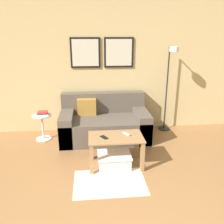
{
  "coord_description": "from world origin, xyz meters",
  "views": [
    {
      "loc": [
        -0.21,
        -1.29,
        1.96
      ],
      "look_at": [
        0.11,
        1.99,
        0.85
      ],
      "focal_mm": 38.0,
      "sensor_mm": 36.0,
      "label": 1
    }
  ],
  "objects_px": {
    "couch": "(104,123)",
    "book_stack": "(43,113)",
    "coffee_table": "(116,143)",
    "cell_phone": "(104,137)",
    "floor_lamp": "(169,80)",
    "remote_control": "(127,134)",
    "storage_bin": "(114,160)",
    "side_table": "(43,125)"
  },
  "relations": [
    {
      "from": "couch",
      "to": "storage_bin",
      "type": "height_order",
      "value": "couch"
    },
    {
      "from": "cell_phone",
      "to": "coffee_table",
      "type": "bearing_deg",
      "value": -24.1
    },
    {
      "from": "remote_control",
      "to": "cell_phone",
      "type": "distance_m",
      "value": 0.36
    },
    {
      "from": "storage_bin",
      "to": "book_stack",
      "type": "xyz_separation_m",
      "value": [
        -1.23,
        1.1,
        0.42
      ]
    },
    {
      "from": "floor_lamp",
      "to": "book_stack",
      "type": "relative_size",
      "value": 7.67
    },
    {
      "from": "couch",
      "to": "remote_control",
      "type": "height_order",
      "value": "couch"
    },
    {
      "from": "coffee_table",
      "to": "remote_control",
      "type": "bearing_deg",
      "value": 18.27
    },
    {
      "from": "storage_bin",
      "to": "cell_phone",
      "type": "relative_size",
      "value": 3.61
    },
    {
      "from": "couch",
      "to": "cell_phone",
      "type": "xyz_separation_m",
      "value": [
        -0.07,
        -1.07,
        0.2
      ]
    },
    {
      "from": "couch",
      "to": "book_stack",
      "type": "xyz_separation_m",
      "value": [
        -1.15,
        0.01,
        0.24
      ]
    },
    {
      "from": "coffee_table",
      "to": "side_table",
      "type": "relative_size",
      "value": 1.67
    },
    {
      "from": "storage_bin",
      "to": "side_table",
      "type": "xyz_separation_m",
      "value": [
        -1.25,
        1.1,
        0.19
      ]
    },
    {
      "from": "side_table",
      "to": "cell_phone",
      "type": "bearing_deg",
      "value": -44.61
    },
    {
      "from": "side_table",
      "to": "remote_control",
      "type": "xyz_separation_m",
      "value": [
        1.45,
        -1.01,
        0.2
      ]
    },
    {
      "from": "book_stack",
      "to": "coffee_table",
      "type": "bearing_deg",
      "value": -40.15
    },
    {
      "from": "book_stack",
      "to": "storage_bin",
      "type": "bearing_deg",
      "value": -41.77
    },
    {
      "from": "storage_bin",
      "to": "side_table",
      "type": "bearing_deg",
      "value": 138.58
    },
    {
      "from": "couch",
      "to": "remote_control",
      "type": "bearing_deg",
      "value": -74.12
    },
    {
      "from": "coffee_table",
      "to": "side_table",
      "type": "distance_m",
      "value": 1.67
    },
    {
      "from": "coffee_table",
      "to": "cell_phone",
      "type": "distance_m",
      "value": 0.21
    },
    {
      "from": "couch",
      "to": "coffee_table",
      "type": "distance_m",
      "value": 1.06
    },
    {
      "from": "storage_bin",
      "to": "remote_control",
      "type": "height_order",
      "value": "remote_control"
    },
    {
      "from": "coffee_table",
      "to": "remote_control",
      "type": "distance_m",
      "value": 0.22
    },
    {
      "from": "storage_bin",
      "to": "floor_lamp",
      "type": "xyz_separation_m",
      "value": [
        1.21,
        1.25,
        0.98
      ]
    },
    {
      "from": "couch",
      "to": "coffee_table",
      "type": "relative_size",
      "value": 2.02
    },
    {
      "from": "couch",
      "to": "cell_phone",
      "type": "relative_size",
      "value": 11.83
    },
    {
      "from": "side_table",
      "to": "book_stack",
      "type": "bearing_deg",
      "value": -16.72
    },
    {
      "from": "floor_lamp",
      "to": "cell_phone",
      "type": "distance_m",
      "value": 1.94
    },
    {
      "from": "remote_control",
      "to": "cell_phone",
      "type": "bearing_deg",
      "value": 159.78
    },
    {
      "from": "cell_phone",
      "to": "couch",
      "type": "bearing_deg",
      "value": 55.37
    },
    {
      "from": "floor_lamp",
      "to": "remote_control",
      "type": "relative_size",
      "value": 11.45
    },
    {
      "from": "couch",
      "to": "coffee_table",
      "type": "xyz_separation_m",
      "value": [
        0.11,
        -1.05,
        0.08
      ]
    },
    {
      "from": "cell_phone",
      "to": "book_stack",
      "type": "bearing_deg",
      "value": 104.07
    },
    {
      "from": "storage_bin",
      "to": "side_table",
      "type": "distance_m",
      "value": 1.68
    },
    {
      "from": "floor_lamp",
      "to": "cell_phone",
      "type": "height_order",
      "value": "floor_lamp"
    },
    {
      "from": "remote_control",
      "to": "book_stack",
      "type": "bearing_deg",
      "value": 112.15
    },
    {
      "from": "book_stack",
      "to": "remote_control",
      "type": "distance_m",
      "value": 1.75
    },
    {
      "from": "storage_bin",
      "to": "cell_phone",
      "type": "distance_m",
      "value": 0.41
    },
    {
      "from": "book_stack",
      "to": "cell_phone",
      "type": "xyz_separation_m",
      "value": [
        1.08,
        -1.08,
        -0.04
      ]
    },
    {
      "from": "storage_bin",
      "to": "cell_phone",
      "type": "bearing_deg",
      "value": 173.4
    },
    {
      "from": "couch",
      "to": "remote_control",
      "type": "relative_size",
      "value": 11.04
    },
    {
      "from": "storage_bin",
      "to": "book_stack",
      "type": "bearing_deg",
      "value": 138.23
    }
  ]
}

